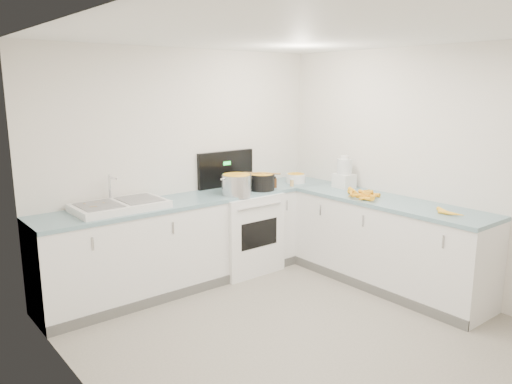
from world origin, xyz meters
TOP-DOWN VIEW (x-y plane):
  - floor at (0.00, 0.00)m, footprint 3.50×4.00m
  - ceiling at (0.00, 0.00)m, footprint 3.50×4.00m
  - wall_back at (0.00, 2.00)m, footprint 3.50×0.00m
  - wall_left at (-1.75, 0.00)m, footprint 0.00×4.00m
  - wall_right at (1.75, 0.00)m, footprint 0.00×4.00m
  - counter_back at (0.00, 1.70)m, footprint 3.50×0.62m
  - counter_right at (1.45, 0.30)m, footprint 0.62×2.20m
  - stove at (0.55, 1.69)m, footprint 0.76×0.65m
  - sink at (-0.90, 1.70)m, footprint 0.86×0.52m
  - steel_pot at (0.38, 1.53)m, footprint 0.41×0.41m
  - black_pot at (0.75, 1.55)m, footprint 0.37×0.37m
  - wooden_spoon at (0.75, 1.55)m, footprint 0.29×0.34m
  - mixing_bowl at (1.36, 1.63)m, footprint 0.24×0.24m
  - extract_bottle at (0.95, 1.55)m, footprint 0.04×0.04m
  - spice_jar at (1.16, 1.49)m, footprint 0.05×0.05m
  - food_processor at (1.58, 1.05)m, footprint 0.20×0.24m
  - carrot_pile at (1.33, 0.54)m, footprint 0.43×0.48m
  - peeled_carrots at (1.38, -0.40)m, footprint 0.14×0.30m
  - peelings at (-1.11, 1.71)m, footprint 0.22×0.25m

SIDE VIEW (x-z plane):
  - floor at x=0.00m, z-range 0.00..0.00m
  - counter_back at x=0.00m, z-range 0.00..0.94m
  - counter_right at x=1.45m, z-range 0.00..0.94m
  - stove at x=0.55m, z-range -0.21..1.15m
  - peeled_carrots at x=1.38m, z-range 0.94..0.98m
  - carrot_pile at x=1.33m, z-range 0.93..1.02m
  - sink at x=-0.90m, z-range 0.82..1.13m
  - spice_jar at x=1.16m, z-range 0.94..1.02m
  - extract_bottle at x=0.95m, z-range 0.94..1.05m
  - mixing_bowl at x=1.36m, z-range 0.94..1.05m
  - peelings at x=-1.11m, z-range 1.01..1.02m
  - black_pot at x=0.75m, z-range 0.92..1.12m
  - steel_pot at x=0.38m, z-range 0.92..1.16m
  - food_processor at x=1.58m, z-range 0.91..1.29m
  - wooden_spoon at x=0.75m, z-range 1.13..1.14m
  - wall_back at x=0.00m, z-range 0.00..2.50m
  - wall_left at x=-1.75m, z-range 0.00..2.50m
  - wall_right at x=1.75m, z-range 0.00..2.50m
  - ceiling at x=0.00m, z-range 2.50..2.50m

